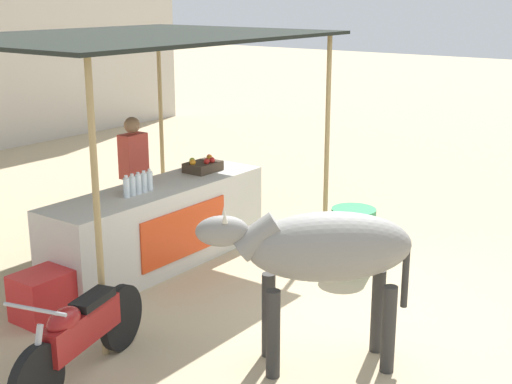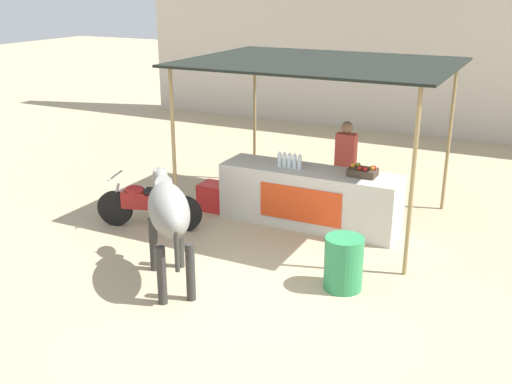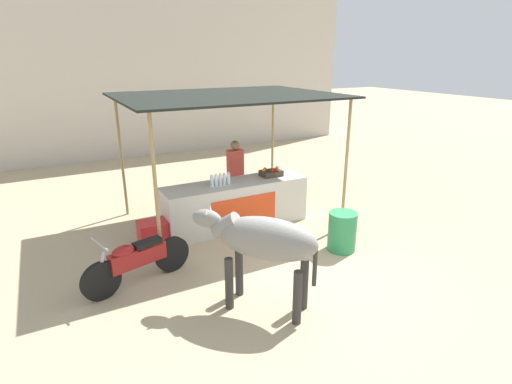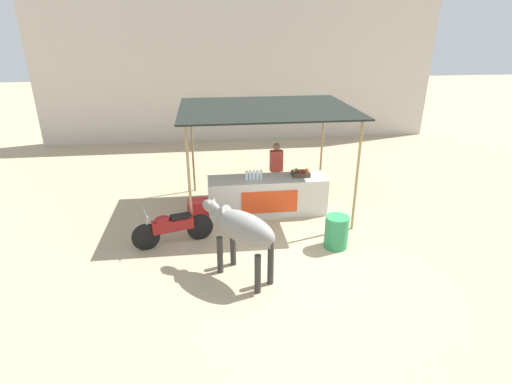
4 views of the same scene
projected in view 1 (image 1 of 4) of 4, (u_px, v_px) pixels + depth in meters
The scene contains 10 objects.
ground_plane at pixel (317, 311), 7.25m from camera, with size 60.00×60.00×0.00m, color tan.
stall_counter at pixel (159, 226), 8.38m from camera, with size 3.00×0.82×0.96m.
stall_awning at pixel (133, 44), 7.99m from camera, with size 4.20×3.20×2.68m.
water_bottle_row at pixel (138, 184), 7.92m from camera, with size 0.43×0.07×0.25m.
fruit_crate at pixel (203, 166), 8.94m from camera, with size 0.44×0.32×0.18m.
vendor_behind_counter at pixel (135, 180), 8.99m from camera, with size 0.34×0.22×1.65m.
cooler_box at pixel (45, 295), 7.05m from camera, with size 0.60×0.44×0.48m, color red.
water_barrel at pixel (353, 239), 8.29m from camera, with size 0.51×0.51×0.73m, color #2D8C51.
cow at pixel (322, 252), 5.95m from camera, with size 1.48×1.60×1.44m.
motorcycle_parked at pixel (80, 334), 5.83m from camera, with size 1.76×0.69×0.90m.
Camera 1 is at (-5.73, -3.45, 3.12)m, focal length 50.00 mm.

